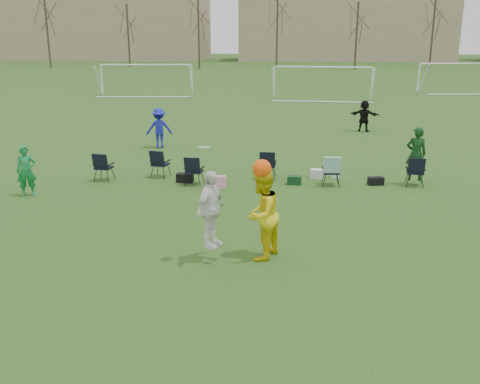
# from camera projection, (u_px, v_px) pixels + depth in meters

# --- Properties ---
(ground) EXTENTS (260.00, 260.00, 0.00)m
(ground) POSITION_uv_depth(u_px,v_px,m) (225.00, 290.00, 10.34)
(ground) COLOR #264E18
(ground) RESTS_ON ground
(fielder_green_near) EXTENTS (0.67, 0.55, 1.57)m
(fielder_green_near) POSITION_uv_depth(u_px,v_px,m) (26.00, 171.00, 16.16)
(fielder_green_near) COLOR #15793A
(fielder_green_near) RESTS_ON ground
(fielder_blue) EXTENTS (1.25, 0.93, 1.72)m
(fielder_blue) POSITION_uv_depth(u_px,v_px,m) (159.00, 128.00, 23.10)
(fielder_blue) COLOR #161FAB
(fielder_blue) RESTS_ON ground
(fielder_black) EXTENTS (1.54, 0.92, 1.59)m
(fielder_black) POSITION_uv_depth(u_px,v_px,m) (364.00, 116.00, 27.02)
(fielder_black) COLOR black
(fielder_black) RESTS_ON ground
(center_contest) EXTENTS (2.01, 1.42, 2.58)m
(center_contest) POSITION_uv_depth(u_px,v_px,m) (246.00, 212.00, 11.50)
(center_contest) COLOR white
(center_contest) RESTS_ON ground
(sideline_setup) EXTENTS (10.99, 1.90, 1.92)m
(sideline_setup) POSITION_uv_depth(u_px,v_px,m) (276.00, 166.00, 17.74)
(sideline_setup) COLOR #0F3713
(sideline_setup) RESTS_ON ground
(goal_left) EXTENTS (7.39, 0.76, 2.46)m
(goal_left) POSITION_uv_depth(u_px,v_px,m) (146.00, 71.00, 43.05)
(goal_left) COLOR white
(goal_left) RESTS_ON ground
(goal_mid) EXTENTS (7.40, 0.63, 2.46)m
(goal_mid) POSITION_uv_depth(u_px,v_px,m) (323.00, 74.00, 40.08)
(goal_mid) COLOR white
(goal_mid) RESTS_ON ground
(goal_right) EXTENTS (7.35, 1.14, 2.46)m
(goal_right) POSITION_uv_depth(u_px,v_px,m) (462.00, 69.00, 44.91)
(goal_right) COLOR white
(goal_right) RESTS_ON ground
(tree_line) EXTENTS (110.28, 3.28, 11.40)m
(tree_line) POSITION_uv_depth(u_px,v_px,m) (279.00, 32.00, 75.64)
(tree_line) COLOR #382B21
(tree_line) RESTS_ON ground
(building_row) EXTENTS (126.00, 16.00, 13.00)m
(building_row) POSITION_uv_depth(u_px,v_px,m) (315.00, 27.00, 99.90)
(building_row) COLOR tan
(building_row) RESTS_ON ground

